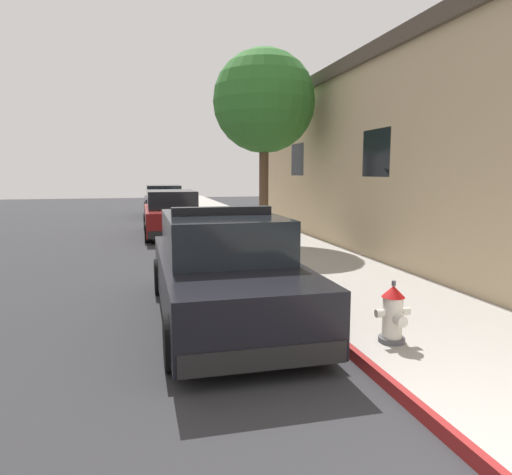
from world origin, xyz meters
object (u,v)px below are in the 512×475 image
object	(u,v)px
police_cruiser	(223,269)
street_tree	(264,102)
parked_car_silver_ahead	(172,214)
fire_hydrant	(393,314)
parked_car_dark_far	(164,201)

from	to	relation	value
police_cruiser	street_tree	size ratio (longest dim) A/B	0.86
police_cruiser	parked_car_silver_ahead	distance (m)	9.86
police_cruiser	fire_hydrant	size ratio (longest dim) A/B	6.37
parked_car_dark_far	street_tree	world-z (taller)	street_tree
police_cruiser	street_tree	bearing A→B (deg)	70.29
police_cruiser	fire_hydrant	world-z (taller)	police_cruiser
parked_car_dark_far	fire_hydrant	bearing A→B (deg)	-84.72
parked_car_silver_ahead	fire_hydrant	bearing A→B (deg)	-81.00
fire_hydrant	street_tree	distance (m)	9.52
parked_car_dark_far	police_cruiser	bearing A→B (deg)	-89.90
fire_hydrant	street_tree	world-z (taller)	street_tree
police_cruiser	parked_car_silver_ahead	bearing A→B (deg)	90.66
police_cruiser	street_tree	distance (m)	8.06
police_cruiser	fire_hydrant	xyz separation A→B (m)	(1.74, -1.88, -0.26)
parked_car_silver_ahead	parked_car_dark_far	distance (m)	7.46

